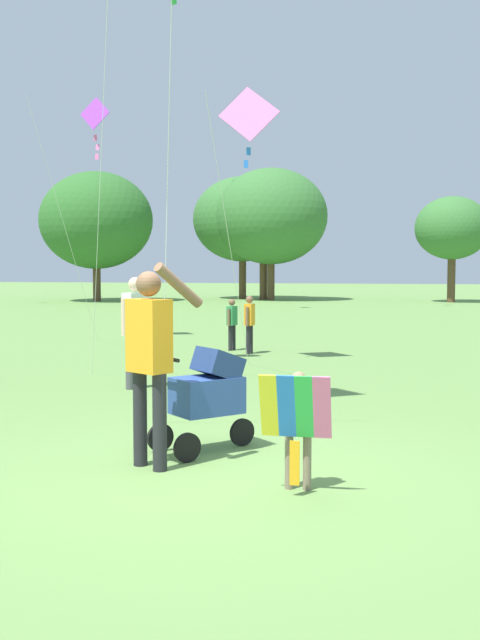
% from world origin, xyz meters
% --- Properties ---
extents(ground_plane, '(120.00, 120.00, 0.00)m').
position_xyz_m(ground_plane, '(0.00, 0.00, 0.00)').
color(ground_plane, '#668E47').
extents(treeline_distant, '(36.69, 8.19, 6.31)m').
position_xyz_m(treeline_distant, '(-1.23, 30.83, 3.79)').
color(treeline_distant, brown).
rests_on(treeline_distant, ground).
extents(child_with_butterfly_kite, '(0.57, 0.35, 0.98)m').
position_xyz_m(child_with_butterfly_kite, '(0.82, -0.29, 0.60)').
color(child_with_butterfly_kite, '#7F705B').
rests_on(child_with_butterfly_kite, ground).
extents(person_adult_flyer, '(0.72, 0.50, 1.87)m').
position_xyz_m(person_adult_flyer, '(-0.56, 0.20, 1.08)').
color(person_adult_flyer, '#232328').
rests_on(person_adult_flyer, ground).
extents(stroller, '(0.98, 0.97, 1.03)m').
position_xyz_m(stroller, '(-0.17, 0.90, 0.61)').
color(stroller, black).
rests_on(stroller, ground).
extents(kite_orange_delta, '(0.84, 3.20, 5.72)m').
position_xyz_m(kite_orange_delta, '(-5.08, 11.12, 5.07)').
color(kite_orange_delta, purple).
rests_on(kite_orange_delta, ground).
extents(kite_blue_high, '(1.16, 3.30, 5.03)m').
position_xyz_m(kite_blue_high, '(-0.84, 7.45, 4.38)').
color(kite_blue_high, pink).
rests_on(kite_blue_high, ground).
extents(person_red_shirt, '(0.19, 0.37, 1.18)m').
position_xyz_m(person_red_shirt, '(-1.09, 9.14, 0.69)').
color(person_red_shirt, '#232328').
rests_on(person_red_shirt, ground).
extents(person_couple_left, '(0.21, 0.33, 1.08)m').
position_xyz_m(person_couple_left, '(-1.54, 9.66, 0.64)').
color(person_couple_left, '#232328').
rests_on(person_couple_left, ground).
extents(person_back_turned, '(0.37, 0.46, 1.64)m').
position_xyz_m(person_back_turned, '(-2.04, 4.52, 0.97)').
color(person_back_turned, '#4C4C51').
rests_on(person_back_turned, ground).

